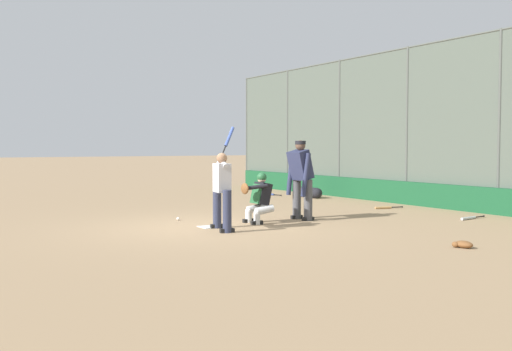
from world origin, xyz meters
The scene contains 13 objects.
ground_plane centered at (0.00, 0.00, 0.00)m, with size 160.00×160.00×0.00m, color #9E7F5B.
home_plate_marker centered at (0.00, 0.00, 0.01)m, with size 0.43×0.43×0.01m, color white.
backstop_fence centered at (0.00, -7.08, 2.35)m, with size 21.68×0.08×4.52m.
padding_wall centered at (0.00, -6.98, 0.33)m, with size 21.17×0.18×0.65m, color #19512D.
batter_at_plate centered at (-0.53, 0.00, 0.84)m, with size 0.90×0.74×2.08m.
catcher_behind_plate centered at (0.04, -1.19, 0.57)m, with size 0.58×0.69×1.10m.
umpire_home centered at (0.06, -2.31, 0.97)m, with size 0.73×0.46×1.80m.
spare_bat_near_backstop centered at (6.09, -5.30, 0.03)m, with size 0.89×0.18×0.07m.
spare_bat_by_padding centered at (0.84, -5.61, 0.03)m, with size 0.22×0.84×0.07m.
spare_bat_first_base_side centered at (-1.88, -5.67, 0.03)m, with size 0.17×0.92×0.07m.
fielding_glove_on_dirt centered at (-4.39, -2.45, 0.06)m, with size 0.33×0.25×0.12m.
baseball_loose centered at (1.36, 0.13, 0.04)m, with size 0.07×0.07×0.07m, color white.
equipment_bag_dugout_side centered at (4.68, -5.91, 0.17)m, with size 1.16×0.34×0.34m.
Camera 1 is at (-11.04, 5.49, 1.68)m, focal length 42.00 mm.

